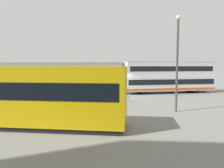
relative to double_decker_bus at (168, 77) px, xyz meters
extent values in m
plane|color=gray|center=(5.94, 3.07, -1.99)|extent=(160.00, 160.00, 0.00)
cube|color=white|center=(-0.01, 0.00, -0.74)|extent=(11.89, 4.69, 1.80)
cube|color=white|center=(-0.01, 0.00, 0.98)|extent=(11.53, 4.53, 1.65)
cube|color=black|center=(-0.01, 0.00, -0.53)|extent=(11.33, 4.61, 0.64)
cube|color=black|center=(-0.01, 0.00, 1.06)|extent=(10.97, 4.45, 0.60)
cube|color=#D85919|center=(-0.01, 0.00, -1.39)|extent=(11.67, 4.69, 0.24)
cube|color=#B2B2B7|center=(-0.01, 0.00, 1.85)|extent=(11.53, 4.53, 0.10)
cylinder|color=black|center=(3.53, 0.68, -1.49)|extent=(1.45, 2.62, 1.00)
cylinder|color=black|center=(-3.15, -0.61, -1.49)|extent=(1.45, 2.62, 1.00)
cube|color=#E5B70C|center=(12.63, 15.14, -0.18)|extent=(13.11, 4.06, 3.12)
cube|color=black|center=(12.63, 15.14, 0.13)|extent=(12.60, 4.03, 0.90)
cube|color=gray|center=(12.63, 15.14, 1.48)|extent=(12.83, 3.82, 0.20)
cube|color=black|center=(12.63, 15.14, -1.87)|extent=(12.84, 3.90, 0.25)
cylinder|color=#33384C|center=(9.27, 8.01, -1.58)|extent=(0.14, 0.14, 0.84)
cylinder|color=#33384C|center=(9.32, 7.80, -1.58)|extent=(0.14, 0.14, 0.84)
cylinder|color=black|center=(9.29, 7.90, -0.83)|extent=(0.38, 0.38, 0.64)
sphere|color=#8C6647|center=(9.29, 7.90, -0.40)|extent=(0.23, 0.23, 0.23)
cube|color=gray|center=(10.18, 8.01, -0.94)|extent=(9.56, 1.40, 0.06)
cube|color=gray|center=(10.18, 8.01, -1.44)|extent=(9.56, 1.40, 0.06)
cylinder|color=gray|center=(5.41, 7.34, -1.47)|extent=(0.07, 0.07, 1.05)
cylinder|color=gray|center=(10.18, 8.01, -1.47)|extent=(0.07, 0.07, 1.05)
cylinder|color=gray|center=(14.95, 8.68, -1.47)|extent=(0.07, 0.07, 1.05)
cylinder|color=slate|center=(14.94, 7.53, -0.89)|extent=(0.10, 0.10, 2.21)
cube|color=#D8D84C|center=(14.94, 7.57, -0.20)|extent=(1.22, 0.08, 0.63)
cylinder|color=#4C4C51|center=(2.22, 11.34, 1.36)|extent=(0.16, 0.16, 6.71)
sphere|color=#F2EFCC|center=(2.22, 11.34, 4.86)|extent=(0.36, 0.36, 0.36)
camera|label=1|loc=(6.86, 27.29, 1.41)|focal=34.65mm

